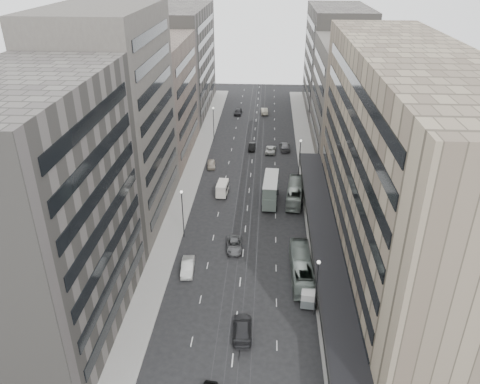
% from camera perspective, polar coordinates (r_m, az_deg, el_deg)
% --- Properties ---
extents(ground, '(220.00, 220.00, 0.00)m').
position_cam_1_polar(ground, '(65.26, -0.04, -11.45)').
color(ground, black).
rests_on(ground, ground).
extents(sidewalk_right, '(4.00, 125.00, 0.15)m').
position_cam_1_polar(sidewalk_right, '(97.65, 8.41, 2.30)').
color(sidewalk_right, gray).
rests_on(sidewalk_right, ground).
extents(sidewalk_left, '(4.00, 125.00, 0.15)m').
position_cam_1_polar(sidewalk_left, '(98.44, -5.65, 2.68)').
color(sidewalk_left, gray).
rests_on(sidewalk_left, ground).
extents(department_store, '(19.20, 60.00, 30.00)m').
position_cam_1_polar(department_store, '(66.79, 19.14, 2.90)').
color(department_store, gray).
rests_on(department_store, ground).
extents(building_right_mid, '(15.00, 28.00, 24.00)m').
position_cam_1_polar(building_right_mid, '(108.33, 13.41, 11.12)').
color(building_right_mid, '#524D47').
rests_on(building_right_mid, ground).
extents(building_right_far, '(15.00, 32.00, 28.00)m').
position_cam_1_polar(building_right_far, '(136.72, 11.61, 15.44)').
color(building_right_far, '#66625B').
rests_on(building_right_far, ground).
extents(building_left_a, '(15.00, 28.00, 30.00)m').
position_cam_1_polar(building_left_a, '(55.77, -23.26, -2.74)').
color(building_left_a, '#66625B').
rests_on(building_left_a, ground).
extents(building_left_b, '(15.00, 26.00, 34.00)m').
position_cam_1_polar(building_left_b, '(77.79, -15.31, 8.47)').
color(building_left_b, '#524D47').
rests_on(building_left_b, ground).
extents(building_left_c, '(15.00, 28.00, 25.00)m').
position_cam_1_polar(building_left_c, '(103.85, -10.54, 11.00)').
color(building_left_c, '#76675C').
rests_on(building_left_c, ground).
extents(building_left_d, '(15.00, 38.00, 28.00)m').
position_cam_1_polar(building_left_d, '(134.83, -7.34, 15.59)').
color(building_left_d, '#66625B').
rests_on(building_left_d, ground).
extents(lamp_right_near, '(0.44, 0.44, 8.32)m').
position_cam_1_polar(lamp_right_near, '(58.39, 9.36, -10.75)').
color(lamp_right_near, '#262628').
rests_on(lamp_right_near, ground).
extents(lamp_right_far, '(0.44, 0.44, 8.32)m').
position_cam_1_polar(lamp_right_far, '(93.13, 7.31, 4.56)').
color(lamp_right_far, '#262628').
rests_on(lamp_right_far, ground).
extents(lamp_left_near, '(0.44, 0.44, 8.32)m').
position_cam_1_polar(lamp_left_near, '(73.35, -7.03, -2.00)').
color(lamp_left_near, '#262628').
rests_on(lamp_left_near, ground).
extents(lamp_left_far, '(0.44, 0.44, 8.32)m').
position_cam_1_polar(lamp_left_far, '(112.39, -3.25, 8.76)').
color(lamp_left_far, '#262628').
rests_on(lamp_left_far, ground).
extents(bus_near, '(2.93, 11.55, 3.20)m').
position_cam_1_polar(bus_near, '(66.54, 7.48, -9.11)').
color(bus_near, gray).
rests_on(bus_near, ground).
extents(bus_far, '(3.63, 11.24, 3.08)m').
position_cam_1_polar(bus_far, '(86.06, 6.69, -0.08)').
color(bus_far, gray).
rests_on(bus_far, ground).
extents(double_decker, '(3.11, 8.94, 4.82)m').
position_cam_1_polar(double_decker, '(84.48, 3.75, 0.32)').
color(double_decker, slate).
rests_on(double_decker, ground).
extents(vw_microbus, '(2.52, 4.73, 2.45)m').
position_cam_1_polar(vw_microbus, '(62.91, 8.41, -11.93)').
color(vw_microbus, slate).
rests_on(vw_microbus, ground).
extents(panel_van, '(2.28, 4.27, 2.62)m').
position_cam_1_polar(panel_van, '(87.32, -2.16, 0.45)').
color(panel_van, silver).
rests_on(panel_van, ground).
extents(sedan_1, '(2.06, 5.01, 1.61)m').
position_cam_1_polar(sedan_1, '(67.89, -6.40, -9.04)').
color(sedan_1, beige).
rests_on(sedan_1, ground).
extents(sedan_2, '(2.76, 5.22, 1.40)m').
position_cam_1_polar(sedan_2, '(72.21, -0.71, -6.48)').
color(sedan_2, '#5A5A5C').
rests_on(sedan_2, ground).
extents(sedan_3, '(2.59, 5.81, 1.66)m').
position_cam_1_polar(sedan_3, '(58.00, 0.28, -16.32)').
color(sedan_3, black).
rests_on(sedan_3, ground).
extents(sedan_4, '(2.17, 4.35, 1.42)m').
position_cam_1_polar(sedan_4, '(99.32, -3.52, 3.40)').
color(sedan_4, '#AB9F8E').
rests_on(sedan_4, ground).
extents(sedan_5, '(1.53, 4.23, 1.39)m').
position_cam_1_polar(sedan_5, '(108.43, 1.48, 5.55)').
color(sedan_5, black).
rests_on(sedan_5, ground).
extents(sedan_6, '(2.71, 5.14, 1.38)m').
position_cam_1_polar(sedan_6, '(107.08, 3.78, 5.20)').
color(sedan_6, silver).
rests_on(sedan_6, ground).
extents(sedan_7, '(2.44, 5.51, 1.57)m').
position_cam_1_polar(sedan_7, '(108.84, 5.47, 5.57)').
color(sedan_7, slate).
rests_on(sedan_7, ground).
extents(sedan_8, '(2.21, 4.89, 1.63)m').
position_cam_1_polar(sedan_8, '(132.97, -0.22, 9.77)').
color(sedan_8, black).
rests_on(sedan_8, ground).
extents(sedan_9, '(2.16, 5.22, 1.68)m').
position_cam_1_polar(sedan_9, '(133.83, 2.98, 9.86)').
color(sedan_9, beige).
rests_on(sedan_9, ground).
extents(pedestrian, '(0.82, 0.63, 2.01)m').
position_cam_1_polar(pedestrian, '(54.05, 12.79, -20.85)').
color(pedestrian, black).
rests_on(pedestrian, sidewalk_right).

